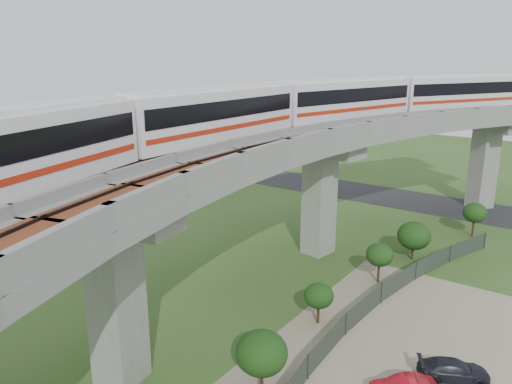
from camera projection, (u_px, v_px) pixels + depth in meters
ground at (233, 296)px, 34.38m from camera, size 160.00×160.00×0.00m
asphalt_road at (391, 197)px, 57.94m from camera, size 60.00×8.00×0.03m
viaduct at (282, 177)px, 29.80m from camera, size 19.58×73.98×11.40m
metro_train at (304, 108)px, 36.59m from camera, size 14.52×60.80×3.64m
fence at (366, 331)px, 28.75m from camera, size 3.87×38.73×1.50m
tree_0 at (475, 213)px, 44.91m from camera, size 2.10×2.10×3.21m
tree_1 at (414, 236)px, 40.05m from camera, size 2.66×2.66×3.16m
tree_2 at (380, 255)px, 35.90m from camera, size 1.97×1.97×3.01m
tree_3 at (319, 296)px, 30.48m from camera, size 1.84×1.84×2.66m
tree_4 at (262, 353)px, 23.92m from camera, size 2.54×2.54×3.39m
car_dark at (454, 370)px, 25.50m from camera, size 3.84×2.97×1.04m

